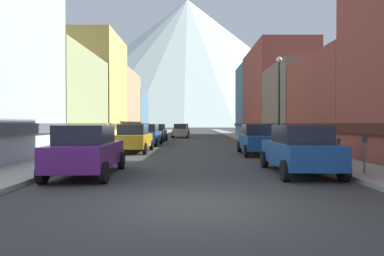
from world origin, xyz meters
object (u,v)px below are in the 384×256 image
(car_left_1, at_px, (135,138))
(trash_bin_right, at_px, (335,150))
(potted_plant_0, at_px, (281,139))
(streetlamp_right, at_px, (280,89))
(car_driving_1, at_px, (184,129))
(car_left_3, at_px, (157,133))
(parking_meter_near, at_px, (365,148))
(car_left_2, at_px, (148,135))
(car_left_0, at_px, (88,150))
(car_right_0, at_px, (300,149))
(car_right_1, at_px, (259,139))
(car_driving_0, at_px, (181,131))
(pedestrian_0, at_px, (268,135))
(pedestrian_1, at_px, (108,136))

(car_left_1, xyz_separation_m, trash_bin_right, (10.15, -6.03, -0.26))
(potted_plant_0, bearing_deg, streetlamp_right, -105.84)
(car_left_1, bearing_deg, car_driving_1, 86.77)
(car_left_3, xyz_separation_m, parking_meter_near, (9.55, -22.93, 0.11))
(car_left_2, height_order, parking_meter_near, car_left_2)
(car_left_0, height_order, parking_meter_near, car_left_0)
(car_right_0, bearing_deg, car_right_1, 89.98)
(car_driving_0, bearing_deg, potted_plant_0, -61.95)
(car_left_3, xyz_separation_m, car_driving_1, (2.20, 25.96, 0.00))
(car_left_1, xyz_separation_m, potted_plant_0, (10.80, 5.52, -0.28))
(potted_plant_0, xyz_separation_m, pedestrian_0, (-0.75, 1.30, 0.23))
(potted_plant_0, bearing_deg, pedestrian_1, -169.17)
(car_right_0, relative_size, parking_meter_near, 3.33)
(trash_bin_right, distance_m, pedestrian_0, 12.85)
(car_left_1, bearing_deg, potted_plant_0, 27.08)
(car_driving_0, xyz_separation_m, pedestrian_0, (7.85, -14.84, -0.05))
(car_left_1, xyz_separation_m, parking_meter_near, (9.55, -9.87, 0.11))
(car_left_1, xyz_separation_m, car_left_2, (-0.00, 6.52, 0.00))
(car_left_0, bearing_deg, car_driving_1, 87.40)
(car_left_2, relative_size, car_driving_0, 1.01)
(car_right_1, height_order, pedestrian_0, car_right_1)
(car_left_2, height_order, pedestrian_1, pedestrian_1)
(car_left_3, bearing_deg, car_left_2, -90.02)
(car_left_2, bearing_deg, streetlamp_right, -36.70)
(car_left_2, bearing_deg, car_left_1, -89.98)
(car_left_1, relative_size, pedestrian_0, 2.88)
(potted_plant_0, relative_size, pedestrian_0, 0.58)
(pedestrian_0, height_order, pedestrian_1, pedestrian_1)
(parking_meter_near, bearing_deg, car_right_1, 103.08)
(car_left_3, height_order, pedestrian_1, pedestrian_1)
(car_right_0, bearing_deg, pedestrian_1, 129.87)
(car_right_0, relative_size, streetlamp_right, 0.76)
(car_left_2, xyz_separation_m, car_driving_0, (2.20, 15.14, 0.00))
(car_left_1, relative_size, car_right_0, 1.00)
(car_left_3, distance_m, car_driving_1, 26.06)
(car_right_0, relative_size, pedestrian_0, 2.89)
(car_left_3, bearing_deg, streetlamp_right, -55.58)
(car_driving_1, bearing_deg, potted_plant_0, -75.60)
(car_left_3, distance_m, car_driving_0, 8.89)
(car_left_0, distance_m, trash_bin_right, 10.71)
(trash_bin_right, bearing_deg, car_left_2, 128.97)
(pedestrian_1, bearing_deg, car_right_1, -24.00)
(car_right_1, bearing_deg, pedestrian_0, 73.59)
(car_driving_0, distance_m, streetlamp_right, 23.24)
(car_left_0, bearing_deg, streetlamp_right, 45.00)
(streetlamp_right, bearing_deg, car_driving_0, 107.56)
(car_left_0, height_order, car_right_1, same)
(car_left_0, relative_size, car_left_2, 1.01)
(car_left_2, bearing_deg, car_left_3, 89.98)
(trash_bin_right, distance_m, streetlamp_right, 6.71)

